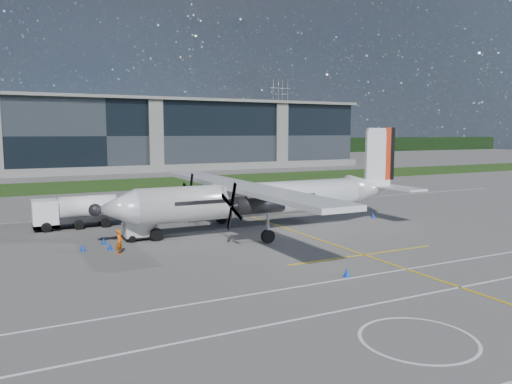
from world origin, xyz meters
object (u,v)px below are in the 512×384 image
object	(u,v)px
safety_cone_nose_port	(110,246)
safety_cone_stbdwing	(182,207)
pylon_east	(280,116)
safety_cone_tail	(373,215)
baggage_tug	(140,230)
safety_cone_fwd	(83,247)
safety_cone_nose_stbd	(104,241)
fuel_tanker_truck	(69,212)
ground_crew_person	(119,240)
safety_cone_portwing	(347,272)
turboprop_aircraft	(265,179)

from	to	relation	value
safety_cone_nose_port	safety_cone_stbdwing	bearing A→B (deg)	55.62
pylon_east	safety_cone_tail	xyz separation A→B (m)	(-71.69, -144.64, -14.75)
safety_cone_tail	safety_cone_nose_port	distance (m)	25.46
pylon_east	baggage_tug	bearing A→B (deg)	-123.17
safety_cone_fwd	safety_cone_nose_stbd	size ratio (longest dim) A/B	1.00
fuel_tanker_truck	safety_cone_fwd	size ratio (longest dim) A/B	14.71
baggage_tug	safety_cone_nose_stbd	world-z (taller)	baggage_tug
fuel_tanker_truck	ground_crew_person	world-z (taller)	fuel_tanker_truck
safety_cone_nose_stbd	safety_cone_stbdwing	world-z (taller)	same
pylon_east	fuel_tanker_truck	world-z (taller)	pylon_east
safety_cone_portwing	fuel_tanker_truck	bearing A→B (deg)	118.86
turboprop_aircraft	baggage_tug	size ratio (longest dim) A/B	11.25
baggage_tug	safety_cone_tail	xyz separation A→B (m)	(22.67, -0.24, -0.52)
safety_cone_stbdwing	safety_cone_fwd	bearing A→B (deg)	-129.59
safety_cone_fwd	safety_cone_stbdwing	world-z (taller)	same
safety_cone_fwd	safety_cone_tail	bearing A→B (deg)	3.13
ground_crew_person	safety_cone_nose_stbd	size ratio (longest dim) A/B	3.87
turboprop_aircraft	ground_crew_person	bearing A→B (deg)	-166.93
baggage_tug	safety_cone_nose_port	world-z (taller)	baggage_tug
safety_cone_fwd	safety_cone_tail	distance (m)	27.18
fuel_tanker_truck	safety_cone_portwing	bearing A→B (deg)	-61.14
pylon_east	ground_crew_person	bearing A→B (deg)	-123.12
ground_crew_person	safety_cone_nose_stbd	xyz separation A→B (m)	(-0.41, 3.67, -0.72)
pylon_east	safety_cone_tail	distance (m)	162.10
safety_cone_tail	ground_crew_person	bearing A→B (deg)	-171.70
baggage_tug	safety_cone_portwing	distance (m)	17.27
safety_cone_nose_stbd	ground_crew_person	bearing A→B (deg)	-83.64
pylon_east	safety_cone_nose_port	size ratio (longest dim) A/B	60.00
fuel_tanker_truck	safety_cone_stbdwing	world-z (taller)	fuel_tanker_truck
baggage_tug	safety_cone_portwing	bearing A→B (deg)	-61.68
safety_cone_nose_stbd	safety_cone_tail	xyz separation A→B (m)	(25.45, -0.01, 0.00)
pylon_east	baggage_tug	xyz separation A→B (m)	(-94.36, -144.39, -14.23)
ground_crew_person	safety_cone_nose_port	bearing A→B (deg)	46.38
fuel_tanker_truck	baggage_tug	xyz separation A→B (m)	(4.30, -7.46, -0.61)
baggage_tug	safety_cone_nose_stbd	distance (m)	2.84
ground_crew_person	safety_cone_tail	size ratio (longest dim) A/B	3.87
safety_cone_tail	safety_cone_fwd	bearing A→B (deg)	-176.87
baggage_tug	safety_cone_nose_port	distance (m)	3.56
turboprop_aircraft	safety_cone_tail	bearing A→B (deg)	3.24
pylon_east	safety_cone_portwing	xyz separation A→B (m)	(-86.17, -159.59, -14.75)
fuel_tanker_truck	safety_cone_nose_stbd	bearing A→B (deg)	-78.83
safety_cone_stbdwing	safety_cone_nose_stbd	bearing A→B (deg)	-128.42
baggage_tug	safety_cone_nose_stbd	xyz separation A→B (m)	(-2.78, -0.23, -0.52)
safety_cone_fwd	safety_cone_nose_port	world-z (taller)	same
pylon_east	safety_cone_fwd	bearing A→B (deg)	-124.07
safety_cone_fwd	safety_cone_portwing	world-z (taller)	same
safety_cone_nose_port	safety_cone_portwing	xyz separation A→B (m)	(10.91, -12.96, 0.00)
baggage_tug	ground_crew_person	world-z (taller)	ground_crew_person
safety_cone_fwd	safety_cone_stbdwing	bearing A→B (deg)	50.41
pylon_east	turboprop_aircraft	distance (m)	168.20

